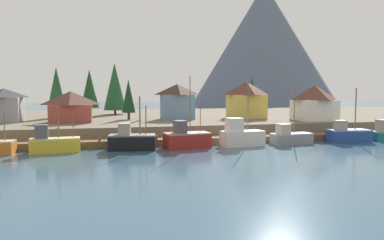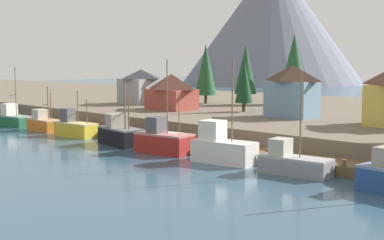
% 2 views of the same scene
% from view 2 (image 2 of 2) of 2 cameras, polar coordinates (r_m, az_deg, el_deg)
% --- Properties ---
extents(ground_plane, '(400.00, 400.00, 1.00)m').
position_cam_2_polar(ground_plane, '(74.15, 9.54, -1.78)').
color(ground_plane, '#335166').
extents(dock, '(80.00, 4.00, 1.60)m').
position_cam_2_polar(dock, '(60.13, -0.19, -2.63)').
color(dock, brown).
rests_on(dock, ground_plane).
extents(shoreline_bank, '(400.00, 56.00, 2.50)m').
position_cam_2_polar(shoreline_bank, '(84.05, 14.19, 0.28)').
color(shoreline_bank, '#665B4C').
rests_on(shoreline_bank, ground_plane).
extents(mountain_west_peak, '(79.85, 79.85, 54.89)m').
position_cam_2_polar(mountain_west_peak, '(239.18, 8.70, 10.54)').
color(mountain_west_peak, slate).
rests_on(mountain_west_peak, ground_plane).
extents(fishing_boat_green, '(6.43, 3.25, 9.05)m').
position_cam_2_polar(fishing_boat_green, '(85.45, -18.79, 0.15)').
color(fishing_boat_green, '#1E5B3D').
rests_on(fishing_boat_green, ground_plane).
extents(fishing_boat_orange, '(6.38, 2.78, 6.38)m').
position_cam_2_polar(fishing_boat_orange, '(78.22, -15.76, -0.33)').
color(fishing_boat_orange, '#CC6B1E').
rests_on(fishing_boat_orange, ground_plane).
extents(fishing_boat_yellow, '(6.44, 2.93, 6.01)m').
position_cam_2_polar(fishing_boat_yellow, '(71.38, -12.56, -0.80)').
color(fishing_boat_yellow, gold).
rests_on(fishing_boat_yellow, ground_plane).
extents(fishing_boat_black, '(6.60, 3.70, 7.30)m').
position_cam_2_polar(fishing_boat_black, '(63.05, -7.78, -1.52)').
color(fishing_boat_black, black).
rests_on(fishing_boat_black, ground_plane).
extents(fishing_boat_red, '(6.64, 3.90, 10.09)m').
position_cam_2_polar(fishing_boat_red, '(57.21, -3.12, -2.28)').
color(fishing_boat_red, maroon).
rests_on(fishing_boat_red, ground_plane).
extents(fishing_boat_white, '(6.57, 3.52, 9.99)m').
position_cam_2_polar(fishing_boat_white, '(51.68, 3.28, -3.01)').
color(fishing_boat_white, silver).
rests_on(fishing_boat_white, ground_plane).
extents(fishing_boat_grey, '(6.49, 3.13, 9.18)m').
position_cam_2_polar(fishing_boat_grey, '(47.21, 10.90, -4.56)').
color(fishing_boat_grey, gray).
rests_on(fishing_boat_grey, ground_plane).
extents(house_blue, '(6.52, 4.40, 6.89)m').
position_cam_2_polar(house_blue, '(70.85, 10.78, 3.12)').
color(house_blue, '#6689A8').
rests_on(house_blue, shoreline_bank).
extents(house_grey, '(6.19, 6.38, 5.99)m').
position_cam_2_polar(house_grey, '(92.28, -5.53, 3.66)').
color(house_grey, gray).
rests_on(house_grey, shoreline_bank).
extents(house_red, '(7.39, 5.24, 5.48)m').
position_cam_2_polar(house_red, '(80.99, -2.23, 3.12)').
color(house_red, '#9E4238').
rests_on(house_red, shoreline_bank).
extents(conifer_near_left, '(2.64, 2.64, 7.78)m').
position_cam_2_polar(conifer_near_left, '(77.56, 5.65, 4.23)').
color(conifer_near_left, '#4C3823').
rests_on(conifer_near_left, shoreline_bank).
extents(conifer_near_right, '(3.80, 3.80, 10.40)m').
position_cam_2_polar(conifer_near_right, '(91.98, 1.50, 5.48)').
color(conifer_near_right, '#4C3823').
rests_on(conifer_near_right, shoreline_bank).
extents(conifer_mid_right, '(5.28, 5.28, 12.10)m').
position_cam_2_polar(conifer_mid_right, '(92.18, 10.99, 5.75)').
color(conifer_mid_right, '#4C3823').
rests_on(conifer_mid_right, shoreline_bank).
extents(conifer_back_left, '(3.80, 3.80, 10.15)m').
position_cam_2_polar(conifer_back_left, '(90.20, 5.82, 5.46)').
color(conifer_back_left, '#4C3823').
rests_on(conifer_back_left, shoreline_bank).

